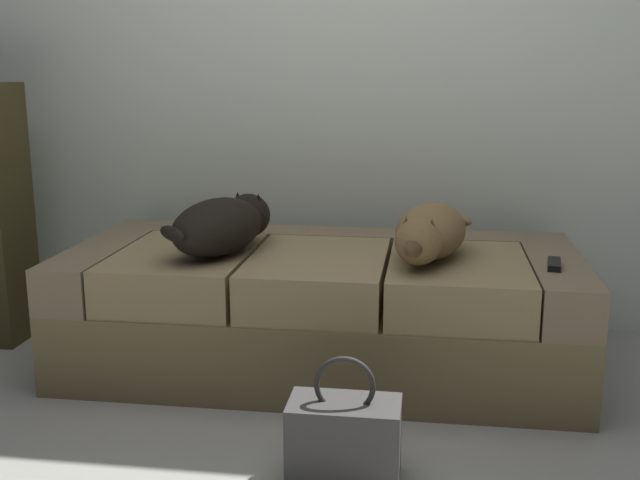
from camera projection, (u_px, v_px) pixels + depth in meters
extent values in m
cube|color=silver|center=(342.00, 11.00, 3.38)|extent=(6.40, 0.10, 2.80)
cube|color=brown|center=(322.00, 329.00, 3.05)|extent=(1.95, 0.90, 0.30)
cube|color=#7B694E|center=(107.00, 263.00, 3.12)|extent=(0.20, 0.90, 0.17)
cube|color=#7B694E|center=(554.00, 280.00, 2.87)|extent=(0.20, 0.90, 0.17)
cube|color=#7B694E|center=(333.00, 251.00, 3.33)|extent=(1.55, 0.20, 0.17)
cube|color=#8F7A51|center=(185.00, 273.00, 2.97)|extent=(0.50, 0.69, 0.17)
cube|color=#8F7A51|center=(318.00, 278.00, 2.90)|extent=(0.50, 0.69, 0.17)
cube|color=#8F7A51|center=(458.00, 284.00, 2.83)|extent=(0.50, 0.69, 0.17)
ellipsoid|color=black|center=(218.00, 227.00, 2.88)|extent=(0.39, 0.52, 0.21)
sphere|color=black|center=(248.00, 215.00, 3.07)|extent=(0.17, 0.17, 0.17)
ellipsoid|color=black|center=(258.00, 215.00, 3.14)|extent=(0.09, 0.12, 0.06)
cone|color=black|center=(238.00, 198.00, 3.07)|extent=(0.04, 0.04, 0.05)
cone|color=black|center=(259.00, 200.00, 3.03)|extent=(0.04, 0.04, 0.05)
ellipsoid|color=black|center=(172.00, 234.00, 2.71)|extent=(0.16, 0.17, 0.05)
ellipsoid|color=brown|center=(431.00, 231.00, 2.83)|extent=(0.33, 0.48, 0.20)
sphere|color=brown|center=(418.00, 242.00, 2.64)|extent=(0.16, 0.16, 0.16)
ellipsoid|color=#4A3922|center=(413.00, 249.00, 2.58)|extent=(0.08, 0.11, 0.06)
cone|color=#4A3922|center=(432.00, 225.00, 2.61)|extent=(0.04, 0.04, 0.05)
cone|color=#4A3922|center=(406.00, 223.00, 2.64)|extent=(0.04, 0.04, 0.05)
ellipsoid|color=brown|center=(454.00, 220.00, 3.00)|extent=(0.16, 0.15, 0.05)
cube|color=black|center=(554.00, 264.00, 2.72)|extent=(0.06, 0.15, 0.02)
cube|color=#3B3A39|center=(344.00, 441.00, 2.21)|extent=(0.32, 0.18, 0.24)
torus|color=#292828|center=(345.00, 386.00, 2.17)|extent=(0.18, 0.02, 0.18)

